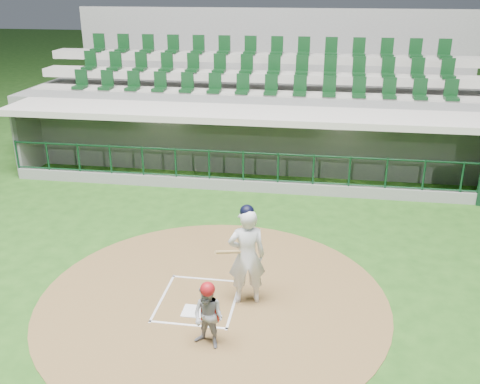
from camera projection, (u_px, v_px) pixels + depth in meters
The scene contains 8 objects.
ground at pixel (201, 293), 11.25m from camera, with size 120.00×120.00×0.00m, color #1F4A15.
dirt_circle at pixel (213, 299), 11.02m from camera, with size 7.20×7.20×0.01m, color brown.
home_plate at pixel (193, 311), 10.60m from camera, with size 0.43×0.43×0.02m, color white.
batter_box_chalk at pixel (198, 300), 10.96m from camera, with size 1.55×1.80×0.01m.
dugout_structure at pixel (254, 145), 18.07m from camera, with size 16.40×3.70×3.00m.
seating_deck at pixel (262, 110), 20.73m from camera, with size 17.00×6.72×5.15m.
batter at pixel (247, 255), 10.58m from camera, with size 0.96×0.97×2.14m.
catcher at pixel (208, 315), 9.39m from camera, with size 0.72×0.65×1.31m.
Camera 1 is at (2.30, -9.42, 6.14)m, focal length 40.00 mm.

